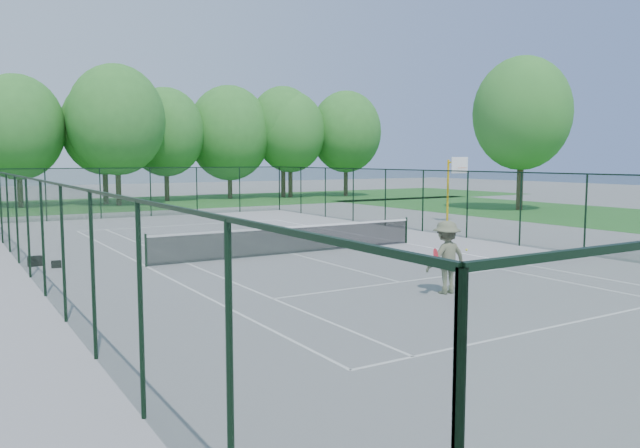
{
  "coord_description": "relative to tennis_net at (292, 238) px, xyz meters",
  "views": [
    {
      "loc": [
        -11.26,
        -20.29,
        3.55
      ],
      "look_at": [
        0.0,
        -2.0,
        1.3
      ],
      "focal_mm": 35.0,
      "sensor_mm": 36.0,
      "label": 1
    }
  ],
  "objects": [
    {
      "name": "tree_side",
      "position": [
        23.14,
        9.2,
        6.06
      ],
      "size": [
        6.65,
        6.65,
        10.52
      ],
      "color": "#473723",
      "rests_on": "ground"
    },
    {
      "name": "tennis_player",
      "position": [
        0.1,
        -8.2,
        0.39
      ],
      "size": [
        2.04,
        0.9,
        1.93
      ],
      "color": "#5D6248",
      "rests_on": "ground"
    },
    {
      "name": "grass_far",
      "position": [
        0.0,
        30.0,
        -0.57
      ],
      "size": [
        80.0,
        16.0,
        0.01
      ],
      "primitive_type": "cube",
      "color": "#2E772B",
      "rests_on": "ground"
    },
    {
      "name": "ground",
      "position": [
        0.0,
        0.0,
        -0.58
      ],
      "size": [
        140.0,
        140.0,
        0.0
      ],
      "primitive_type": "plane",
      "color": "gray",
      "rests_on": "ground"
    },
    {
      "name": "grass_side",
      "position": [
        24.0,
        4.0,
        -0.57
      ],
      "size": [
        14.0,
        40.0,
        0.01
      ],
      "primitive_type": "cube",
      "color": "#2E772B",
      "rests_on": "ground"
    },
    {
      "name": "sports_bag_b",
      "position": [
        -8.06,
        1.37,
        -0.46
      ],
      "size": [
        0.32,
        0.22,
        0.24
      ],
      "primitive_type": "cube",
      "rotation": [
        0.0,
        0.0,
        -0.11
      ],
      "color": "black",
      "rests_on": "ground"
    },
    {
      "name": "tennis_net",
      "position": [
        0.0,
        0.0,
        0.0
      ],
      "size": [
        11.08,
        0.08,
        1.1
      ],
      "color": "black",
      "rests_on": "ground"
    },
    {
      "name": "court_lines",
      "position": [
        0.0,
        0.0,
        -0.57
      ],
      "size": [
        11.05,
        23.85,
        0.01
      ],
      "color": "white",
      "rests_on": "ground"
    },
    {
      "name": "sports_bag_a",
      "position": [
        -8.61,
        2.09,
        -0.41
      ],
      "size": [
        0.44,
        0.29,
        0.34
      ],
      "primitive_type": "cube",
      "rotation": [
        0.0,
        0.0,
        0.09
      ],
      "color": "black",
      "rests_on": "ground"
    },
    {
      "name": "fence_enclosure",
      "position": [
        0.0,
        0.0,
        0.98
      ],
      "size": [
        18.05,
        36.05,
        3.02
      ],
      "color": "#1C3821",
      "rests_on": "ground"
    },
    {
      "name": "basketball_goal",
      "position": [
        13.64,
        5.71,
        1.99
      ],
      "size": [
        1.2,
        1.43,
        3.65
      ],
      "color": "yellow",
      "rests_on": "ground"
    },
    {
      "name": "tree_line_far",
      "position": [
        0.0,
        30.0,
        5.42
      ],
      "size": [
        39.4,
        6.4,
        9.7
      ],
      "color": "#473723",
      "rests_on": "ground"
    }
  ]
}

